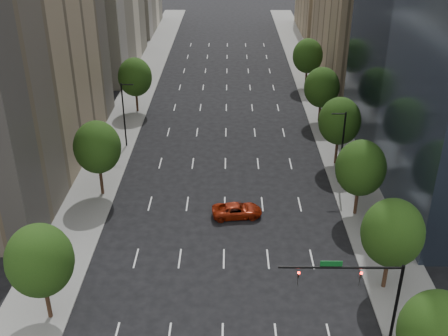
{
  "coord_description": "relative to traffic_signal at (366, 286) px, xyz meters",
  "views": [
    {
      "loc": [
        0.41,
        -0.84,
        30.72
      ],
      "look_at": [
        -0.01,
        43.21,
        8.0
      ],
      "focal_mm": 42.79,
      "sensor_mm": 36.0,
      "label": 1
    }
  ],
  "objects": [
    {
      "name": "sidewalk_left",
      "position": [
        -26.03,
        30.0,
        -5.1
      ],
      "size": [
        6.0,
        200.0,
        0.15
      ],
      "primitive_type": "cube",
      "color": "slate",
      "rests_on": "ground"
    },
    {
      "name": "sidewalk_right",
      "position": [
        4.97,
        30.0,
        -5.1
      ],
      "size": [
        6.0,
        200.0,
        0.15
      ],
      "primitive_type": "cube",
      "color": "slate",
      "rests_on": "ground"
    },
    {
      "name": "tree_right_0",
      "position": [
        3.47,
        -5.0,
        0.22
      ],
      "size": [
        5.2,
        5.2,
        8.39
      ],
      "color": "#382316",
      "rests_on": "ground"
    },
    {
      "name": "tree_right_1",
      "position": [
        3.47,
        6.0,
        0.58
      ],
      "size": [
        5.2,
        5.2,
        8.75
      ],
      "color": "#382316",
      "rests_on": "ground"
    },
    {
      "name": "tree_right_2",
      "position": [
        3.47,
        18.0,
        0.43
      ],
      "size": [
        5.2,
        5.2,
        8.61
      ],
      "color": "#382316",
      "rests_on": "ground"
    },
    {
      "name": "tree_right_3",
      "position": [
        3.47,
        30.0,
        0.72
      ],
      "size": [
        5.2,
        5.2,
        8.89
      ],
      "color": "#382316",
      "rests_on": "ground"
    },
    {
      "name": "tree_right_4",
      "position": [
        3.47,
        44.0,
        0.29
      ],
      "size": [
        5.2,
        5.2,
        8.46
      ],
      "color": "#382316",
      "rests_on": "ground"
    },
    {
      "name": "tree_right_5",
      "position": [
        3.47,
        60.0,
        0.58
      ],
      "size": [
        5.2,
        5.2,
        8.75
      ],
      "color": "#382316",
      "rests_on": "ground"
    },
    {
      "name": "tree_left_0",
      "position": [
        -24.53,
        2.0,
        0.58
      ],
      "size": [
        5.2,
        5.2,
        8.75
      ],
      "color": "#382316",
      "rests_on": "ground"
    },
    {
      "name": "tree_left_1",
      "position": [
        -24.53,
        22.0,
        0.79
      ],
      "size": [
        5.2,
        5.2,
        8.97
      ],
      "color": "#382316",
      "rests_on": "ground"
    },
    {
      "name": "tree_left_2",
      "position": [
        -24.53,
        48.0,
        0.5
      ],
      "size": [
        5.2,
        5.2,
        8.68
      ],
      "color": "#382316",
      "rests_on": "ground"
    },
    {
      "name": "streetlight_rn",
      "position": [
        2.91,
        25.0,
        -0.33
      ],
      "size": [
        1.7,
        0.2,
        9.0
      ],
      "color": "black",
      "rests_on": "ground"
    },
    {
      "name": "streetlight_ln",
      "position": [
        -23.96,
        35.0,
        -0.33
      ],
      "size": [
        1.7,
        0.2,
        9.0
      ],
      "color": "black",
      "rests_on": "ground"
    },
    {
      "name": "traffic_signal",
      "position": [
        0.0,
        0.0,
        0.0
      ],
      "size": [
        9.12,
        0.4,
        7.38
      ],
      "color": "black",
      "rests_on": "ground"
    },
    {
      "name": "car_red_far",
      "position": [
        -9.2,
        17.49,
        -4.44
      ],
      "size": [
        5.54,
        3.04,
        1.47
      ],
      "primitive_type": "imported",
      "rotation": [
        0.0,
        0.0,
        1.69
      ],
      "color": "maroon",
      "rests_on": "ground"
    }
  ]
}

